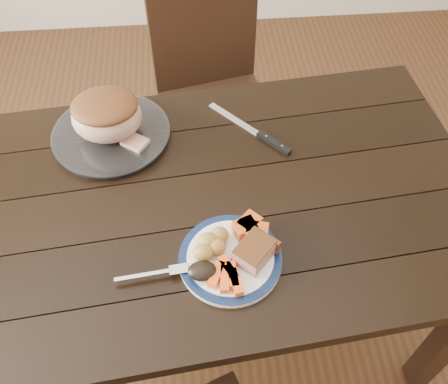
{
  "coord_description": "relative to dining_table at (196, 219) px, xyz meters",
  "views": [
    {
      "loc": [
        0.01,
        -0.83,
        1.84
      ],
      "look_at": [
        0.08,
        -0.02,
        0.8
      ],
      "focal_mm": 40.0,
      "sensor_mm": 36.0,
      "label": 1
    }
  ],
  "objects": [
    {
      "name": "roast_joint",
      "position": [
        -0.24,
        0.26,
        0.18
      ],
      "size": [
        0.2,
        0.18,
        0.13
      ],
      "primitive_type": "ellipsoid",
      "color": "tan",
      "rests_on": "serving_platter"
    },
    {
      "name": "carrot_batons",
      "position": [
        0.07,
        -0.26,
        0.12
      ],
      "size": [
        0.08,
        0.11,
        0.02
      ],
      "color": "#FF5615",
      "rests_on": "dinner_plate"
    },
    {
      "name": "pumpkin_wedges",
      "position": [
        0.14,
        -0.13,
        0.13
      ],
      "size": [
        0.09,
        0.09,
        0.04
      ],
      "color": "#EC581A",
      "rests_on": "dinner_plate"
    },
    {
      "name": "ground",
      "position": [
        0.0,
        0.0,
        -0.66
      ],
      "size": [
        4.0,
        4.0,
        0.0
      ],
      "primitive_type": "plane",
      "color": "#472B16",
      "rests_on": "ground"
    },
    {
      "name": "serving_platter",
      "position": [
        -0.24,
        0.26,
        0.1
      ],
      "size": [
        0.35,
        0.35,
        0.02
      ],
      "primitive_type": "cylinder",
      "color": "white",
      "rests_on": "dining_table"
    },
    {
      "name": "carving_knife",
      "position": [
        0.22,
        0.22,
        0.1
      ],
      "size": [
        0.23,
        0.25,
        0.01
      ],
      "rotation": [
        0.0,
        0.0,
        -0.83
      ],
      "color": "silver",
      "rests_on": "dining_table"
    },
    {
      "name": "dining_table",
      "position": [
        0.0,
        0.0,
        0.0
      ],
      "size": [
        1.68,
        1.05,
        0.75
      ],
      "rotation": [
        0.0,
        0.0,
        0.1
      ],
      "color": "black",
      "rests_on": "ground"
    },
    {
      "name": "fork",
      "position": [
        -0.1,
        -0.23,
        0.11
      ],
      "size": [
        0.18,
        0.04,
        0.0
      ],
      "rotation": [
        0.0,
        0.0,
        0.11
      ],
      "color": "silver",
      "rests_on": "dinner_plate"
    },
    {
      "name": "pork_slice",
      "position": [
        0.14,
        -0.2,
        0.13
      ],
      "size": [
        0.12,
        0.12,
        0.04
      ],
      "primitive_type": "cube",
      "rotation": [
        0.0,
        0.0,
        0.84
      ],
      "color": "#AB7469",
      "rests_on": "dinner_plate"
    },
    {
      "name": "chair_far",
      "position": [
        0.1,
        0.74,
        -0.13
      ],
      "size": [
        0.5,
        0.51,
        0.93
      ],
      "rotation": [
        0.0,
        0.0,
        3.36
      ],
      "color": "black",
      "rests_on": "ground"
    },
    {
      "name": "dark_mushroom",
      "position": [
        0.01,
        -0.24,
        0.13
      ],
      "size": [
        0.07,
        0.05,
        0.03
      ],
      "primitive_type": "ellipsoid",
      "color": "black",
      "rests_on": "dinner_plate"
    },
    {
      "name": "plate_rim",
      "position": [
        0.08,
        -0.2,
        0.11
      ],
      "size": [
        0.26,
        0.26,
        0.02
      ],
      "primitive_type": "torus",
      "color": "#0C1B3E",
      "rests_on": "dinner_plate"
    },
    {
      "name": "roasted_potatoes",
      "position": [
        0.03,
        -0.17,
        0.13
      ],
      "size": [
        0.09,
        0.09,
        0.05
      ],
      "color": "gold",
      "rests_on": "dinner_plate"
    },
    {
      "name": "cut_slice",
      "position": [
        -0.16,
        0.21,
        0.12
      ],
      "size": [
        0.09,
        0.09,
        0.02
      ],
      "primitive_type": "cube",
      "rotation": [
        0.0,
        0.0,
        -0.63
      ],
      "color": "tan",
      "rests_on": "serving_platter"
    },
    {
      "name": "dinner_plate",
      "position": [
        0.08,
        -0.2,
        0.1
      ],
      "size": [
        0.26,
        0.26,
        0.02
      ],
      "primitive_type": "cylinder",
      "color": "white",
      "rests_on": "dining_table"
    }
  ]
}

